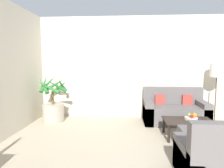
% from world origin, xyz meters
% --- Properties ---
extents(wall_back, '(8.13, 0.06, 2.70)m').
position_xyz_m(wall_back, '(0.00, 5.87, 1.35)').
color(wall_back, beige).
rests_on(wall_back, ground_plane).
extents(potted_palm, '(0.80, 0.80, 1.21)m').
position_xyz_m(potted_palm, '(-2.78, 5.29, 0.41)').
color(potted_palm, '#ADA393').
rests_on(potted_palm, ground_plane).
extents(sofa_loveseat, '(1.51, 0.79, 0.85)m').
position_xyz_m(sofa_loveseat, '(0.25, 5.40, 0.29)').
color(sofa_loveseat, '#605B5B').
rests_on(sofa_loveseat, ground_plane).
extents(floor_lamp, '(0.33, 0.33, 1.47)m').
position_xyz_m(floor_lamp, '(1.25, 5.47, 1.23)').
color(floor_lamp, brown).
rests_on(floor_lamp, ground_plane).
extents(coffee_table, '(0.94, 0.62, 0.36)m').
position_xyz_m(coffee_table, '(0.28, 4.39, 0.31)').
color(coffee_table, black).
rests_on(coffee_table, ground_plane).
extents(fruit_bowl, '(0.25, 0.25, 0.05)m').
position_xyz_m(fruit_bowl, '(0.35, 4.43, 0.38)').
color(fruit_bowl, beige).
rests_on(fruit_bowl, coffee_table).
extents(apple_red, '(0.07, 0.07, 0.07)m').
position_xyz_m(apple_red, '(0.35, 4.39, 0.44)').
color(apple_red, red).
rests_on(apple_red, fruit_bowl).
extents(apple_green, '(0.07, 0.07, 0.07)m').
position_xyz_m(apple_green, '(0.33, 4.50, 0.44)').
color(apple_green, olive).
rests_on(apple_green, fruit_bowl).
extents(orange_fruit, '(0.08, 0.08, 0.08)m').
position_xyz_m(orange_fruit, '(0.41, 4.44, 0.45)').
color(orange_fruit, orange).
rests_on(orange_fruit, fruit_bowl).
extents(armchair, '(0.92, 0.78, 0.85)m').
position_xyz_m(armchair, '(0.21, 2.89, 0.27)').
color(armchair, '#605B5B').
rests_on(armchair, ground_plane).
extents(ottoman, '(0.63, 0.48, 0.39)m').
position_xyz_m(ottoman, '(0.28, 3.74, 0.20)').
color(ottoman, '#605B5B').
rests_on(ottoman, ground_plane).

